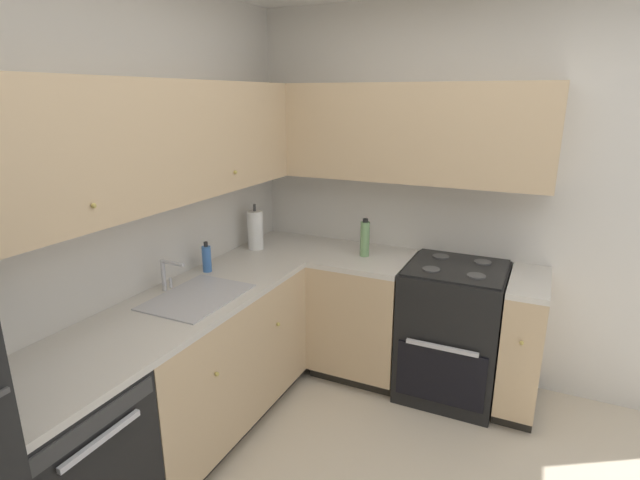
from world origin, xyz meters
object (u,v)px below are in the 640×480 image
oven_range (452,330)px  dishwasher (56,480)px  oil_bottle (365,239)px  soap_bottle (207,258)px  paper_towel_roll (255,230)px

oven_range → dishwasher: bearing=148.6°
oven_range → oil_bottle: oil_bottle is taller
soap_bottle → oil_bottle: size_ratio=0.73×
oven_range → oil_bottle: size_ratio=3.93×
oven_range → soap_bottle: soap_bottle is taller
oven_range → paper_towel_roll: size_ratio=3.07×
soap_bottle → oil_bottle: oil_bottle is taller
dishwasher → paper_towel_roll: (1.82, 0.16, 0.60)m
dishwasher → oil_bottle: 2.17m
soap_bottle → oil_bottle: 1.06m
oven_range → paper_towel_roll: 1.52m
soap_bottle → paper_towel_roll: (0.54, -0.02, 0.05)m
dishwasher → soap_bottle: size_ratio=4.40×
oven_range → oil_bottle: (-0.02, 0.63, 0.56)m
dishwasher → paper_towel_roll: 1.93m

